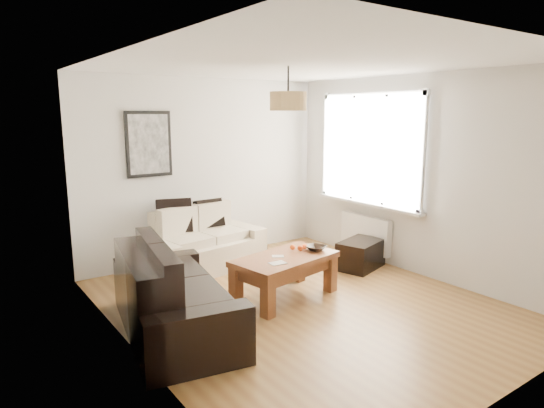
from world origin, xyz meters
TOP-DOWN VIEW (x-y plane):
  - floor at (0.00, 0.00)m, footprint 4.50×4.50m
  - ceiling at (0.00, 0.00)m, footprint 3.80×4.50m
  - wall_back at (0.00, 2.25)m, footprint 3.80×0.04m
  - wall_front at (0.00, -2.25)m, footprint 3.80×0.04m
  - wall_left at (-1.90, 0.00)m, footprint 0.04×4.50m
  - wall_right at (1.90, 0.00)m, footprint 0.04×4.50m
  - window_bay at (1.86, 0.80)m, footprint 0.14×1.90m
  - radiator at (1.82, 0.80)m, footprint 0.10×0.90m
  - poster at (-0.85, 2.22)m, footprint 0.62×0.04m
  - pendant_shade at (0.00, 0.30)m, footprint 0.40×0.40m
  - loveseat_cream at (-0.33, 1.78)m, footprint 1.71×1.08m
  - sofa_leather at (-1.43, 0.23)m, footprint 1.25×2.02m
  - coffee_table at (-0.04, 0.29)m, footprint 1.31×0.86m
  - ottoman at (1.45, 0.53)m, footprint 0.77×0.61m
  - cushion_left at (-0.64, 1.98)m, footprint 0.48×0.28m
  - cushion_right at (-0.11, 1.98)m, footprint 0.40×0.14m
  - fruit_bowl at (0.41, 0.26)m, footprint 0.29×0.29m
  - orange_a at (0.22, 0.34)m, footprint 0.07×0.07m
  - orange_b at (0.31, 0.36)m, footprint 0.06×0.06m
  - orange_c at (0.17, 0.42)m, footprint 0.07×0.07m
  - papers at (-0.26, 0.12)m, footprint 0.19×0.14m

SIDE VIEW (x-z plane):
  - floor at x=0.00m, z-range 0.00..0.00m
  - ottoman at x=1.45m, z-range 0.00..0.39m
  - coffee_table at x=-0.04m, z-range 0.00..0.50m
  - radiator at x=1.82m, z-range 0.12..0.64m
  - loveseat_cream at x=-0.33m, z-range 0.00..0.80m
  - sofa_leather at x=-1.43m, z-range 0.00..0.82m
  - papers at x=-0.26m, z-range 0.50..0.50m
  - fruit_bowl at x=0.41m, z-range 0.50..0.55m
  - orange_a at x=0.22m, z-range 0.50..0.57m
  - orange_b at x=0.31m, z-range 0.50..0.57m
  - orange_c at x=0.17m, z-range 0.50..0.57m
  - cushion_right at x=-0.11m, z-range 0.51..0.91m
  - cushion_left at x=-0.64m, z-range 0.51..0.97m
  - wall_back at x=0.00m, z-range 0.00..2.60m
  - wall_front at x=0.00m, z-range 0.00..2.60m
  - wall_left at x=-1.90m, z-range 0.00..2.60m
  - wall_right at x=1.90m, z-range 0.00..2.60m
  - window_bay at x=1.86m, z-range 0.80..2.40m
  - poster at x=-0.85m, z-range 1.26..2.13m
  - pendant_shade at x=0.00m, z-range 2.13..2.33m
  - ceiling at x=0.00m, z-range 2.60..2.60m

